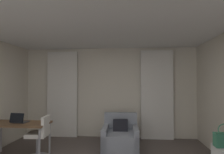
{
  "coord_description": "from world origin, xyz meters",
  "views": [
    {
      "loc": [
        0.6,
        -2.46,
        1.6
      ],
      "look_at": [
        0.23,
        1.52,
        1.71
      ],
      "focal_mm": 29.91,
      "sensor_mm": 36.0,
      "label": 1
    }
  ],
  "objects": [
    {
      "name": "ceiling",
      "position": [
        0.0,
        0.0,
        2.63
      ],
      "size": [
        5.12,
        6.12,
        0.06
      ],
      "primitive_type": "cube",
      "color": "white",
      "rests_on": "wall_left"
    },
    {
      "name": "laptop",
      "position": [
        -1.77,
        1.37,
        0.77
      ],
      "size": [
        0.34,
        0.28,
        0.22
      ],
      "color": "#2D2D33",
      "rests_on": "desk"
    },
    {
      "name": "handbag_primary",
      "position": [
        2.1,
        0.66,
        0.69
      ],
      "size": [
        0.3,
        0.14,
        0.37
      ],
      "color": "#387F5B",
      "rests_on": "tv_console"
    },
    {
      "name": "armchair",
      "position": [
        0.38,
        2.06,
        0.27
      ],
      "size": [
        0.86,
        0.89,
        0.81
      ],
      "color": "gray",
      "rests_on": "ground"
    },
    {
      "name": "wall_window",
      "position": [
        0.0,
        3.03,
        1.3
      ],
      "size": [
        5.12,
        0.06,
        2.6
      ],
      "color": "beige",
      "rests_on": "ground"
    },
    {
      "name": "desk",
      "position": [
        -1.77,
        1.37,
        0.66
      ],
      "size": [
        1.26,
        0.58,
        0.73
      ],
      "color": "brown",
      "rests_on": "ground"
    },
    {
      "name": "desk_chair",
      "position": [
        -1.29,
        1.34,
        0.39
      ],
      "size": [
        0.48,
        0.48,
        0.88
      ],
      "color": "gray",
      "rests_on": "ground"
    },
    {
      "name": "curtain_right_panel",
      "position": [
        1.38,
        2.9,
        1.25
      ],
      "size": [
        0.9,
        0.06,
        2.5
      ],
      "color": "silver",
      "rests_on": "ground"
    },
    {
      "name": "curtain_left_panel",
      "position": [
        -1.38,
        2.9,
        1.25
      ],
      "size": [
        0.9,
        0.06,
        2.5
      ],
      "color": "silver",
      "rests_on": "ground"
    }
  ]
}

